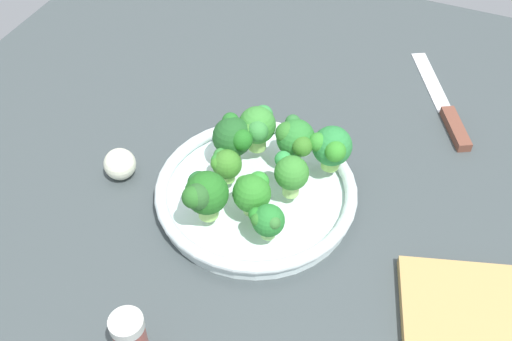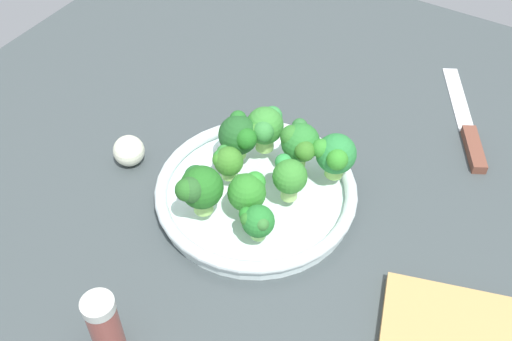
{
  "view_description": "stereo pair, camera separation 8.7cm",
  "coord_description": "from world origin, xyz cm",
  "views": [
    {
      "loc": [
        20.16,
        -56.24,
        68.78
      ],
      "look_at": [
        -3.32,
        -0.52,
        6.31
      ],
      "focal_mm": 43.6,
      "sensor_mm": 36.0,
      "label": 1
    },
    {
      "loc": [
        27.9,
        -52.3,
        68.78
      ],
      "look_at": [
        -3.32,
        -0.52,
        6.31
      ],
      "focal_mm": 43.6,
      "sensor_mm": 36.0,
      "label": 2
    }
  ],
  "objects": [
    {
      "name": "garlic_bulb",
      "position": [
        -24.17,
        -3.77,
        2.43
      ],
      "size": [
        4.86,
        4.86,
        4.86
      ],
      "primitive_type": "sphere",
      "color": "#E9EBCE",
      "rests_on": "ground_plane"
    },
    {
      "name": "broccoli_floret_7",
      "position": [
        -7.4,
        -8.56,
        7.94
      ],
      "size": [
        6.03,
        6.89,
        7.44
      ],
      "color": "#97CD65",
      "rests_on": "bowl"
    },
    {
      "name": "broccoli_floret_4",
      "position": [
        5.2,
        6.9,
        7.47
      ],
      "size": [
        6.12,
        6.38,
        7.05
      ],
      "color": "#90CC5C",
      "rests_on": "bowl"
    },
    {
      "name": "bowl",
      "position": [
        -3.32,
        -0.52,
        1.69
      ],
      "size": [
        29.33,
        29.33,
        3.31
      ],
      "color": "silver",
      "rests_on": "ground_plane"
    },
    {
      "name": "broccoli_floret_1",
      "position": [
        1.68,
        0.44,
        7.21
      ],
      "size": [
        5.28,
        4.85,
        6.49
      ],
      "color": "#9FCC6D",
      "rests_on": "bowl"
    },
    {
      "name": "ground_plane",
      "position": [
        0.0,
        0.0,
        -1.25
      ],
      "size": [
        130.0,
        130.0,
        2.5
      ],
      "primitive_type": "cube",
      "color": "#3C4546"
    },
    {
      "name": "broccoli_floret_2",
      "position": [
        1.58,
        -8.35,
        6.35
      ],
      "size": [
        4.38,
        4.38,
        5.22
      ],
      "color": "#94DA71",
      "rests_on": "bowl"
    },
    {
      "name": "broccoli_floret_8",
      "position": [
        -7.9,
        -0.94,
        6.27
      ],
      "size": [
        4.62,
        4.45,
        5.14
      ],
      "color": "#9EDB6B",
      "rests_on": "bowl"
    },
    {
      "name": "broccoli_floret_0",
      "position": [
        -2.06,
        -4.87,
        6.83
      ],
      "size": [
        5.31,
        5.77,
        6.17
      ],
      "color": "#85B45B",
      "rests_on": "bowl"
    },
    {
      "name": "broccoli_floret_5",
      "position": [
        -6.12,
        6.59,
        7.72
      ],
      "size": [
        5.62,
        6.97,
        7.29
      ],
      "color": "#97C765",
      "rests_on": "bowl"
    },
    {
      "name": "broccoli_floret_6",
      "position": [
        0.21,
        6.11,
        7.98
      ],
      "size": [
        6.05,
        6.17,
        7.34
      ],
      "color": "#86BE55",
      "rests_on": "bowl"
    },
    {
      "name": "knife",
      "position": [
        18.67,
        30.11,
        0.55
      ],
      "size": [
        14.71,
        24.57,
        1.5
      ],
      "color": "silver",
      "rests_on": "ground_plane"
    },
    {
      "name": "broccoli_floret_3",
      "position": [
        -8.5,
        3.35,
        7.56
      ],
      "size": [
        6.48,
        5.9,
        7.11
      ],
      "color": "#92CA59",
      "rests_on": "bowl"
    },
    {
      "name": "pepper_shaker",
      "position": [
        -6.43,
        -29.5,
        4.71
      ],
      "size": [
        3.92,
        3.92,
        9.31
      ],
      "color": "brown",
      "rests_on": "ground_plane"
    }
  ]
}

